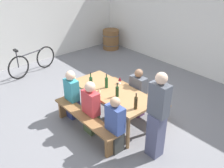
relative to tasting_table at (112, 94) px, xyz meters
name	(u,v)px	position (x,y,z in m)	size (l,w,h in m)	color
ground_plane	(112,120)	(0.00, 0.00, -0.67)	(24.00, 24.00, 0.00)	slate
back_wall	(211,22)	(0.00, 3.62, 0.93)	(14.00, 0.20, 3.20)	silver
side_wall	(21,15)	(-4.33, 0.00, 0.93)	(0.20, 7.65, 3.20)	silver
tasting_table	(112,94)	(0.00, 0.00, 0.00)	(1.92, 0.85, 0.75)	#9E7247
bench_near	(85,119)	(0.00, -0.73, -0.32)	(1.82, 0.30, 0.45)	olive
bench_far	(136,95)	(0.00, 0.73, -0.32)	(1.82, 0.30, 0.45)	olive
wine_bottle_0	(91,82)	(-0.40, -0.25, 0.20)	(0.07, 0.07, 0.34)	#194723
wine_bottle_1	(136,103)	(0.81, -0.12, 0.21)	(0.07, 0.07, 0.33)	#332814
wine_bottle_2	(106,82)	(-0.17, -0.01, 0.20)	(0.07, 0.07, 0.31)	#194723
wine_bottle_3	(117,91)	(0.26, -0.09, 0.19)	(0.07, 0.07, 0.31)	#143319
wine_glass_0	(74,76)	(-0.87, -0.36, 0.20)	(0.08, 0.08, 0.17)	silver
wine_glass_1	(120,79)	(-0.13, 0.34, 0.19)	(0.07, 0.07, 0.16)	silver
wine_glass_2	(99,90)	(0.01, -0.35, 0.21)	(0.08, 0.08, 0.17)	silver
seated_guest_near_0	(72,95)	(-0.67, -0.58, -0.12)	(0.32, 0.24, 1.13)	navy
seated_guest_near_1	(91,109)	(0.03, -0.58, -0.12)	(0.37, 0.24, 1.15)	#485634
seated_guest_near_2	(115,126)	(0.75, -0.58, -0.13)	(0.35, 0.24, 1.14)	#383A37
seated_guest_far_0	(138,94)	(0.20, 0.58, -0.14)	(0.37, 0.24, 1.13)	#553158
standing_host	(157,117)	(1.31, -0.11, 0.14)	(0.33, 0.24, 1.66)	#4E5270
wine_barrel	(111,39)	(-3.57, 3.01, -0.30)	(0.64, 0.64, 0.74)	brown
parked_bicycle_0	(32,62)	(-3.45, -0.23, -0.30)	(0.44, 1.67, 0.90)	black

